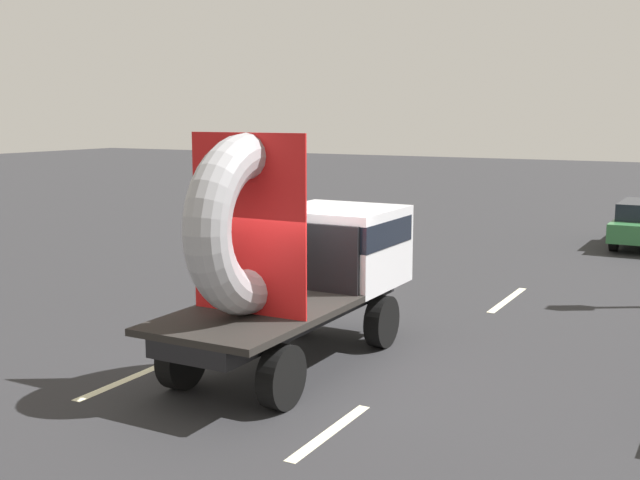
# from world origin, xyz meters

# --- Properties ---
(ground_plane) EXTENTS (120.00, 120.00, 0.00)m
(ground_plane) POSITION_xyz_m (0.00, 0.00, 0.00)
(ground_plane) COLOR #28282B
(flatbed_truck) EXTENTS (2.02, 5.26, 3.70)m
(flatbed_truck) POSITION_xyz_m (-0.08, 0.79, 1.74)
(flatbed_truck) COLOR black
(flatbed_truck) RESTS_ON ground_plane
(lane_dash_left_near) EXTENTS (0.16, 2.29, 0.01)m
(lane_dash_left_near) POSITION_xyz_m (-1.89, -1.25, 0.00)
(lane_dash_left_near) COLOR beige
(lane_dash_left_near) RESTS_ON ground_plane
(lane_dash_left_far) EXTENTS (0.16, 2.75, 0.01)m
(lane_dash_left_far) POSITION_xyz_m (-1.89, 6.35, 0.00)
(lane_dash_left_far) COLOR beige
(lane_dash_left_far) RESTS_ON ground_plane
(lane_dash_right_near) EXTENTS (0.16, 2.01, 0.01)m
(lane_dash_right_near) POSITION_xyz_m (1.73, -1.64, 0.00)
(lane_dash_right_near) COLOR beige
(lane_dash_right_near) RESTS_ON ground_plane
(lane_dash_right_far) EXTENTS (0.16, 2.57, 0.01)m
(lane_dash_right_far) POSITION_xyz_m (1.73, 6.52, 0.00)
(lane_dash_right_far) COLOR beige
(lane_dash_right_far) RESTS_ON ground_plane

